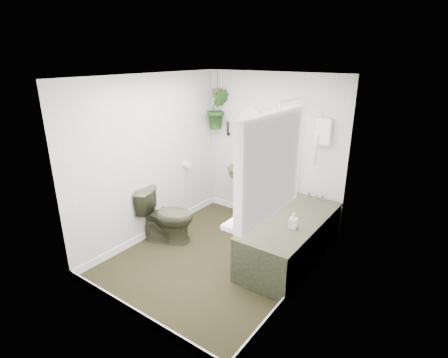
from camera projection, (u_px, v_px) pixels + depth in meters
The scene contains 22 objects.
floor at pixel (217, 257), 4.63m from camera, with size 2.30×2.80×0.02m, color black.
ceiling at pixel (216, 75), 3.84m from camera, with size 2.30×2.80×0.02m, color white.
wall_back at pixel (272, 150), 5.32m from camera, with size 2.30×0.02×2.30m, color silver.
wall_front at pixel (124, 216), 3.16m from camera, with size 2.30×0.02×2.30m, color silver.
wall_left at pixel (150, 159), 4.87m from camera, with size 0.02×2.80×2.30m, color silver.
wall_right at pixel (307, 196), 3.60m from camera, with size 0.02×2.80×2.30m, color silver.
skirting at pixel (217, 253), 4.61m from camera, with size 2.30×2.80×0.10m, color white.
bathtub at pixel (291, 239), 4.47m from camera, with size 0.72×1.72×0.58m, color #3A3D28, non-canonical shape.
bath_screen at pixel (289, 153), 4.69m from camera, with size 0.04×0.72×1.40m, color silver, non-canonical shape.
shower_box at pixel (324, 131), 4.69m from camera, with size 0.20×0.10×0.35m, color white.
oval_mirror at pixel (249, 125), 5.38m from camera, with size 0.46×0.03×0.62m, color beige.
wall_sconce at pixel (228, 128), 5.63m from camera, with size 0.04×0.04×0.22m, color black.
toilet_roll_holder at pixel (187, 164), 5.46m from camera, with size 0.11×0.11×0.11m, color white.
window_recess at pixel (271, 165), 2.94m from camera, with size 0.08×1.00×0.90m, color white.
window_sill at pixel (261, 209), 3.12m from camera, with size 0.18×1.00×0.04m, color white.
window_blinds at pixel (266, 164), 2.96m from camera, with size 0.01×0.86×0.76m, color white.
toilet at pixel (166, 215), 4.92m from camera, with size 0.43×0.76×0.77m, color #3A3D28.
pedestal_sink at pixel (243, 192), 5.64m from camera, with size 0.50×0.42×0.85m, color #3A3D28, non-canonical shape.
sill_plant at pixel (255, 193), 3.06m from camera, with size 0.24×0.21×0.27m, color black.
hanging_plant at pixel (218, 109), 5.50m from camera, with size 0.34×0.28×0.62m, color black.
soap_bottle at pixel (293, 221), 4.12m from camera, with size 0.09×0.09×0.19m, color #262323.
hanging_pot at pixel (218, 93), 5.42m from camera, with size 0.16×0.16×0.12m, color #443B23.
Camera 1 is at (2.40, -3.21, 2.54)m, focal length 28.00 mm.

